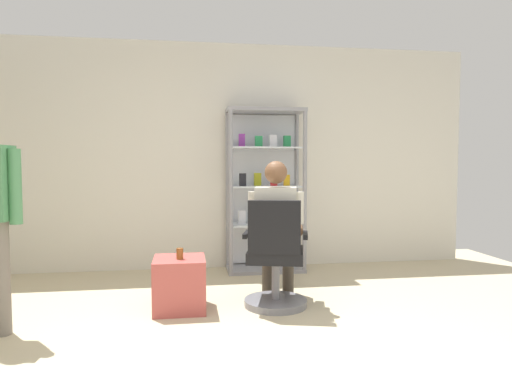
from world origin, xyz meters
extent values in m
plane|color=#C6B793|center=(0.00, 0.00, 0.00)|extent=(7.20, 7.20, 0.00)
cube|color=silver|center=(0.00, 3.00, 1.35)|extent=(6.00, 0.10, 2.70)
cylinder|color=gray|center=(-0.02, 2.50, 0.95)|extent=(0.05, 0.05, 1.90)
cylinder|color=gray|center=(0.82, 2.50, 0.95)|extent=(0.05, 0.05, 1.90)
cylinder|color=gray|center=(-0.02, 2.90, 0.95)|extent=(0.05, 0.05, 1.90)
cylinder|color=gray|center=(0.82, 2.90, 0.95)|extent=(0.05, 0.05, 1.90)
cube|color=gray|center=(0.40, 2.70, 1.88)|extent=(0.90, 0.45, 0.04)
cube|color=gray|center=(0.40, 2.70, 0.02)|extent=(0.90, 0.45, 0.04)
cube|color=silver|center=(0.40, 2.92, 0.95)|extent=(0.84, 0.02, 1.80)
cube|color=silver|center=(0.40, 2.70, 0.55)|extent=(0.82, 0.39, 0.02)
cube|color=silver|center=(0.13, 2.74, 0.63)|extent=(0.09, 0.05, 0.15)
cube|color=#264CB2|center=(0.30, 2.69, 0.62)|extent=(0.08, 0.05, 0.13)
cube|color=#999919|center=(0.49, 2.67, 0.64)|extent=(0.09, 0.04, 0.16)
cube|color=#264CB2|center=(0.68, 2.75, 0.64)|extent=(0.08, 0.04, 0.15)
cube|color=silver|center=(0.40, 2.70, 1.00)|extent=(0.82, 0.39, 0.02)
cube|color=black|center=(0.13, 2.66, 1.08)|extent=(0.08, 0.05, 0.15)
cube|color=#999919|center=(0.31, 2.73, 1.08)|extent=(0.08, 0.04, 0.15)
cube|color=red|center=(0.50, 2.68, 1.07)|extent=(0.08, 0.03, 0.13)
cube|color=gold|center=(0.66, 2.72, 1.07)|extent=(0.07, 0.05, 0.13)
cube|color=silver|center=(0.40, 2.70, 1.45)|extent=(0.82, 0.39, 0.02)
cube|color=purple|center=(0.13, 2.73, 1.53)|extent=(0.07, 0.04, 0.15)
cube|color=#268C4C|center=(0.32, 2.69, 1.52)|extent=(0.09, 0.04, 0.13)
cube|color=silver|center=(0.48, 2.67, 1.53)|extent=(0.09, 0.05, 0.14)
cube|color=#268C4C|center=(0.66, 2.72, 1.53)|extent=(0.09, 0.06, 0.14)
cylinder|color=slate|center=(0.26, 1.34, 0.03)|extent=(0.56, 0.56, 0.06)
cylinder|color=slate|center=(0.26, 1.34, 0.24)|extent=(0.07, 0.07, 0.41)
cube|color=black|center=(0.26, 1.34, 0.46)|extent=(0.58, 0.58, 0.10)
cube|color=black|center=(0.21, 1.14, 0.73)|extent=(0.45, 0.19, 0.45)
cube|color=black|center=(0.51, 1.28, 0.64)|extent=(0.11, 0.30, 0.04)
cube|color=black|center=(0.01, 1.41, 0.64)|extent=(0.11, 0.30, 0.04)
cylinder|color=#3F382D|center=(0.41, 1.51, 0.56)|extent=(0.23, 0.42, 0.14)
cylinder|color=#3F382D|center=(0.46, 1.71, 0.28)|extent=(0.11, 0.11, 0.56)
cylinder|color=#3F382D|center=(0.21, 1.56, 0.56)|extent=(0.23, 0.42, 0.14)
cylinder|color=#3F382D|center=(0.26, 1.76, 0.28)|extent=(0.11, 0.11, 0.56)
cube|color=beige|center=(0.26, 1.34, 0.81)|extent=(0.40, 0.30, 0.50)
sphere|color=brown|center=(0.26, 1.34, 1.19)|extent=(0.20, 0.20, 0.20)
cylinder|color=beige|center=(0.46, 1.30, 0.88)|extent=(0.09, 0.09, 0.28)
cylinder|color=brown|center=(0.50, 1.47, 0.66)|extent=(0.15, 0.31, 0.08)
cylinder|color=beige|center=(0.07, 1.39, 0.88)|extent=(0.09, 0.09, 0.28)
cylinder|color=brown|center=(0.11, 1.57, 0.66)|extent=(0.15, 0.31, 0.08)
cube|color=#B24C47|center=(-0.58, 1.36, 0.23)|extent=(0.44, 0.46, 0.45)
cylinder|color=brown|center=(-0.58, 1.31, 0.50)|extent=(0.06, 0.06, 0.09)
cylinder|color=slate|center=(-1.87, 0.97, 0.42)|extent=(0.13, 0.13, 0.85)
cylinder|color=#4C8C59|center=(-1.75, 0.95, 1.10)|extent=(0.09, 0.09, 0.55)
camera|label=1|loc=(-0.51, -2.62, 1.27)|focal=32.34mm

